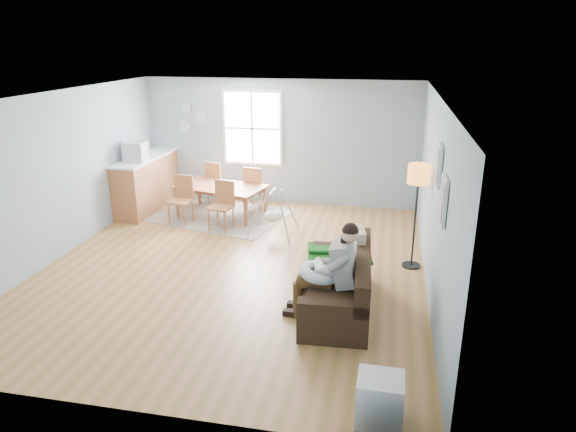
% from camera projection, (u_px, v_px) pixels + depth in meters
% --- Properties ---
extents(room, '(8.40, 9.40, 3.90)m').
position_uv_depth(room, '(230.00, 115.00, 7.52)').
color(room, olive).
extents(window, '(1.32, 0.08, 1.62)m').
position_uv_depth(window, '(252.00, 128.00, 11.10)').
color(window, white).
rests_on(window, room).
extents(pictures, '(0.05, 1.34, 0.74)m').
position_uv_depth(pictures, '(441.00, 182.00, 6.19)').
color(pictures, white).
rests_on(pictures, room).
extents(wall_plates, '(0.67, 0.02, 0.66)m').
position_uv_depth(wall_plates, '(191.00, 118.00, 11.30)').
color(wall_plates, '#9FB3BF').
rests_on(wall_plates, room).
extents(sofa, '(0.95, 2.03, 0.81)m').
position_uv_depth(sofa, '(341.00, 288.00, 6.95)').
color(sofa, black).
rests_on(sofa, room).
extents(green_throw, '(1.02, 0.88, 0.04)m').
position_uv_depth(green_throw, '(339.00, 253.00, 7.51)').
color(green_throw, '#166321').
rests_on(green_throw, sofa).
extents(beige_pillow, '(0.21, 0.48, 0.47)m').
position_uv_depth(beige_pillow, '(359.00, 244.00, 7.26)').
color(beige_pillow, '#B4AA8A').
rests_on(beige_pillow, sofa).
extents(father, '(0.97, 0.46, 1.34)m').
position_uv_depth(father, '(332.00, 268.00, 6.56)').
color(father, gray).
rests_on(father, sofa).
extents(nursing_pillow, '(0.63, 0.62, 0.22)m').
position_uv_depth(nursing_pillow, '(320.00, 273.00, 6.61)').
color(nursing_pillow, silver).
rests_on(nursing_pillow, father).
extents(infant, '(0.22, 0.37, 0.13)m').
position_uv_depth(infant, '(320.00, 266.00, 6.62)').
color(infant, white).
rests_on(infant, nursing_pillow).
extents(toddler, '(0.51, 0.28, 0.78)m').
position_uv_depth(toddler, '(338.00, 256.00, 7.01)').
color(toddler, silver).
rests_on(toddler, sofa).
extents(floor_lamp, '(0.34, 0.34, 1.69)m').
position_uv_depth(floor_lamp, '(418.00, 183.00, 7.84)').
color(floor_lamp, black).
rests_on(floor_lamp, room).
extents(storage_cube, '(0.44, 0.39, 0.48)m').
position_uv_depth(storage_cube, '(379.00, 399.00, 4.87)').
color(storage_cube, white).
rests_on(storage_cube, room).
extents(rug, '(2.96, 2.50, 0.01)m').
position_uv_depth(rug, '(221.00, 215.00, 10.68)').
color(rug, gray).
rests_on(rug, room).
extents(dining_table, '(1.98, 1.38, 0.63)m').
position_uv_depth(dining_table, '(220.00, 201.00, 10.58)').
color(dining_table, brown).
rests_on(dining_table, rug).
extents(chair_sw, '(0.46, 0.46, 0.94)m').
position_uv_depth(chair_sw, '(182.00, 196.00, 10.15)').
color(chair_sw, brown).
rests_on(chair_sw, rug).
extents(chair_se, '(0.49, 0.49, 0.94)m').
position_uv_depth(chair_se, '(222.00, 202.00, 9.78)').
color(chair_se, brown).
rests_on(chair_se, rug).
extents(chair_nw, '(0.56, 0.56, 0.97)m').
position_uv_depth(chair_nw, '(217.00, 180.00, 11.23)').
color(chair_nw, brown).
rests_on(chair_nw, rug).
extents(chair_ne, '(0.50, 0.50, 0.95)m').
position_uv_depth(chair_ne, '(254.00, 185.00, 10.87)').
color(chair_ne, brown).
rests_on(chair_ne, rug).
extents(counter, '(0.64, 2.05, 1.14)m').
position_uv_depth(counter, '(147.00, 183.00, 10.94)').
color(counter, brown).
rests_on(counter, room).
extents(monitor, '(0.43, 0.41, 0.39)m').
position_uv_depth(monitor, '(135.00, 151.00, 10.33)').
color(monitor, '#B7B7BC').
rests_on(monitor, counter).
extents(baby_swing, '(0.86, 0.88, 0.86)m').
position_uv_depth(baby_swing, '(273.00, 215.00, 9.50)').
color(baby_swing, '#B7B7BC').
rests_on(baby_swing, room).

